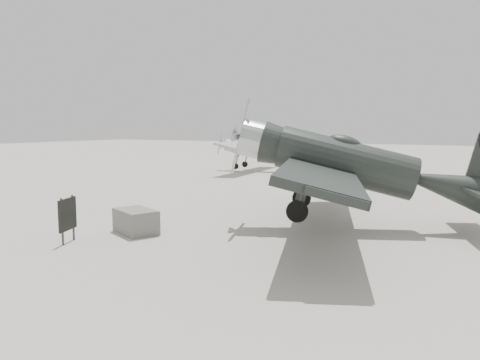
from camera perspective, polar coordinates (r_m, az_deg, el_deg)
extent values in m
plane|color=#9F9B8D|center=(18.80, -2.45, -4.76)|extent=(160.00, 160.00, 0.00)
cylinder|color=black|center=(17.15, 12.74, 1.94)|extent=(5.08, 3.00, 1.54)
cone|color=black|center=(17.68, 24.59, 1.81)|extent=(3.17, 2.26, 1.43)
cylinder|color=#ACAEB1|center=(17.34, 1.58, 2.15)|extent=(1.37, 1.61, 1.36)
cone|color=#ACAEB1|center=(17.45, -0.57, 2.18)|extent=(0.56, 0.71, 0.62)
cube|color=#ACAEB1|center=(17.44, -0.32, 2.18)|extent=(0.13, 0.21, 2.86)
ellipsoid|color=black|center=(17.10, 12.06, 4.23)|extent=(1.39, 1.09, 0.51)
cube|color=black|center=(17.17, 10.13, 0.71)|extent=(6.38, 13.26, 0.24)
cylinder|color=black|center=(15.94, 8.41, -5.20)|extent=(0.77, 0.40, 0.75)
cylinder|color=black|center=(18.86, 8.72, -3.36)|extent=(0.77, 0.40, 0.75)
cylinder|color=#333333|center=(15.81, 8.45, -2.58)|extent=(0.15, 0.15, 1.54)
cylinder|color=#333333|center=(18.75, 8.76, -1.14)|extent=(0.15, 0.15, 1.54)
cylinder|color=gray|center=(38.34, 1.41, 3.48)|extent=(4.70, 1.42, 0.98)
cone|color=gray|center=(37.30, 5.86, 3.36)|extent=(1.68, 1.04, 0.89)
cone|color=gray|center=(39.38, -2.08, 3.57)|extent=(0.62, 0.97, 0.93)
cube|color=gray|center=(39.53, -2.55, 3.58)|extent=(0.06, 0.13, 1.96)
cube|color=gray|center=(38.45, 0.92, 4.32)|extent=(2.62, 9.90, 0.16)
cube|color=gray|center=(37.16, 6.51, 3.41)|extent=(1.09, 3.09, 0.07)
cube|color=gray|center=(37.11, 6.66, 4.30)|extent=(0.80, 0.15, 1.16)
cylinder|color=black|center=(37.82, -0.15, 1.39)|extent=(0.51, 0.17, 0.50)
cylinder|color=black|center=(39.61, 0.98, 1.63)|extent=(0.51, 0.17, 0.50)
cylinder|color=#333333|center=(37.77, -0.15, 2.15)|extent=(0.09, 0.09, 1.07)
cylinder|color=#333333|center=(39.57, 0.98, 2.36)|extent=(0.09, 0.09, 1.07)
cylinder|color=black|center=(37.13, 6.77, 2.92)|extent=(0.17, 0.08, 0.16)
cube|color=#625F5B|center=(16.68, -12.58, -4.94)|extent=(1.93, 1.62, 0.83)
cylinder|color=#333333|center=(15.63, -20.87, -4.77)|extent=(0.09, 0.09, 1.48)
cylinder|color=#333333|center=(16.22, -19.69, -4.32)|extent=(0.09, 0.09, 1.48)
cube|color=black|center=(15.89, -20.29, -3.94)|extent=(0.42, 0.98, 1.02)
cube|color=beige|center=(15.90, -20.42, -3.73)|extent=(0.29, 0.75, 0.20)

